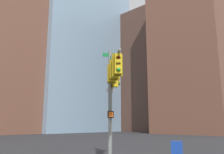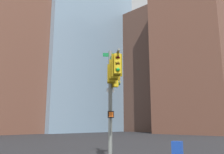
# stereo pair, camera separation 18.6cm
# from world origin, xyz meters

# --- Properties ---
(signal_pole_assembly) EXTENTS (3.01, 3.38, 6.60)m
(signal_pole_assembly) POSITION_xyz_m (0.27, 1.30, 4.36)
(signal_pole_assembly) COLOR slate
(signal_pole_assembly) RESTS_ON ground_plane
(newspaper_box) EXTENTS (0.54, 0.63, 1.05)m
(newspaper_box) POSITION_xyz_m (-2.82, 3.48, 0.53)
(newspaper_box) COLOR #193FA5
(newspaper_box) RESTS_ON ground_plane
(building_brick_midblock) EXTENTS (22.05, 15.46, 36.88)m
(building_brick_midblock) POSITION_xyz_m (-43.69, -11.09, 18.44)
(building_brick_midblock) COLOR brown
(building_brick_midblock) RESTS_ON ground_plane
(building_glass_tower) EXTENTS (28.08, 26.75, 79.91)m
(building_glass_tower) POSITION_xyz_m (-30.80, -46.73, 39.95)
(building_glass_tower) COLOR #7A99B2
(building_glass_tower) RESTS_ON ground_plane
(building_brick_farside) EXTENTS (18.42, 18.04, 34.95)m
(building_brick_farside) POSITION_xyz_m (-49.54, -27.65, 17.48)
(building_brick_farside) COLOR #4C3328
(building_brick_farside) RESTS_ON ground_plane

